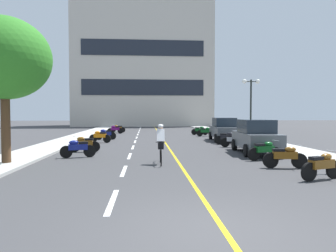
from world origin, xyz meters
TOP-DOWN VIEW (x-y plane):
  - ground_plane at (0.00, 21.00)m, footprint 140.00×140.00m
  - curb_left at (-7.20, 24.00)m, footprint 2.40×72.00m
  - curb_right at (7.20, 24.00)m, footprint 2.40×72.00m
  - lane_dash_0 at (-2.00, 2.00)m, footprint 0.14×2.20m
  - lane_dash_1 at (-2.00, 6.00)m, footprint 0.14×2.20m
  - lane_dash_2 at (-2.00, 10.00)m, footprint 0.14×2.20m
  - lane_dash_3 at (-2.00, 14.00)m, footprint 0.14×2.20m
  - lane_dash_4 at (-2.00, 18.00)m, footprint 0.14×2.20m
  - lane_dash_5 at (-2.00, 22.00)m, footprint 0.14×2.20m
  - lane_dash_6 at (-2.00, 26.00)m, footprint 0.14×2.20m
  - lane_dash_7 at (-2.00, 30.00)m, footprint 0.14×2.20m
  - lane_dash_8 at (-2.00, 34.00)m, footprint 0.14×2.20m
  - lane_dash_9 at (-2.00, 38.00)m, footprint 0.14×2.20m
  - lane_dash_10 at (-2.00, 42.00)m, footprint 0.14×2.20m
  - lane_dash_11 at (-2.00, 46.00)m, footprint 0.14×2.20m
  - centre_line_yellow at (0.25, 24.00)m, footprint 0.12×66.00m
  - office_building at (-1.59, 49.57)m, footprint 23.77×9.25m
  - roadside_tree at (-6.93, 7.56)m, footprint 3.72×3.72m
  - street_lamp_mid at (7.37, 18.92)m, footprint 1.46×0.36m
  - parked_car_near at (4.73, 10.56)m, footprint 2.16×4.31m
  - parked_car_mid at (4.97, 18.19)m, footprint 2.14×4.30m
  - motorcycle_0 at (4.49, 3.96)m, footprint 1.64×0.80m
  - motorcycle_1 at (4.26, 6.07)m, footprint 1.70×0.60m
  - motorcycle_2 at (4.26, 8.14)m, footprint 1.68×0.65m
  - motorcycle_3 at (-4.48, 9.63)m, footprint 1.67×0.69m
  - motorcycle_4 at (-4.59, 11.77)m, footprint 1.70×0.60m
  - motorcycle_5 at (4.42, 13.56)m, footprint 1.68×0.67m
  - motorcycle_6 at (4.45, 15.26)m, footprint 1.64×0.79m
  - motorcycle_7 at (-4.57, 17.37)m, footprint 1.66×0.73m
  - motorcycle_8 at (-4.48, 19.86)m, footprint 1.69×0.60m
  - motorcycle_9 at (4.43, 22.78)m, footprint 1.65×0.76m
  - motorcycle_10 at (4.26, 24.94)m, footprint 1.67×0.71m
  - motorcycle_11 at (-4.47, 27.57)m, footprint 1.70×0.60m
  - motorcycle_12 at (-4.37, 29.59)m, footprint 1.70×0.60m
  - cyclist_rider at (-0.54, 7.50)m, footprint 0.42×1.77m

SIDE VIEW (x-z plane):
  - ground_plane at x=0.00m, z-range 0.00..0.00m
  - lane_dash_0 at x=-2.00m, z-range 0.00..0.01m
  - lane_dash_1 at x=-2.00m, z-range 0.00..0.01m
  - lane_dash_2 at x=-2.00m, z-range 0.00..0.01m
  - lane_dash_3 at x=-2.00m, z-range 0.00..0.01m
  - lane_dash_4 at x=-2.00m, z-range 0.00..0.01m
  - lane_dash_5 at x=-2.00m, z-range 0.00..0.01m
  - lane_dash_6 at x=-2.00m, z-range 0.00..0.01m
  - lane_dash_7 at x=-2.00m, z-range 0.00..0.01m
  - lane_dash_8 at x=-2.00m, z-range 0.00..0.01m
  - lane_dash_9 at x=-2.00m, z-range 0.00..0.01m
  - lane_dash_10 at x=-2.00m, z-range 0.00..0.01m
  - lane_dash_11 at x=-2.00m, z-range 0.00..0.01m
  - centre_line_yellow at x=0.25m, z-range 0.00..0.01m
  - curb_left at x=-7.20m, z-range 0.00..0.12m
  - curb_right at x=7.20m, z-range 0.00..0.12m
  - motorcycle_0 at x=4.49m, z-range 0.01..0.93m
  - motorcycle_1 at x=4.26m, z-range 0.01..0.93m
  - motorcycle_2 at x=4.26m, z-range 0.01..0.93m
  - motorcycle_3 at x=-4.48m, z-range 0.01..0.93m
  - motorcycle_4 at x=-4.59m, z-range 0.01..0.93m
  - motorcycle_5 at x=4.42m, z-range 0.01..0.93m
  - motorcycle_6 at x=4.45m, z-range 0.01..0.93m
  - motorcycle_7 at x=-4.57m, z-range 0.01..0.93m
  - motorcycle_8 at x=-4.48m, z-range 0.01..0.93m
  - motorcycle_9 at x=4.43m, z-range 0.01..0.93m
  - motorcycle_10 at x=4.26m, z-range 0.01..0.93m
  - motorcycle_11 at x=-4.47m, z-range 0.01..0.93m
  - motorcycle_12 at x=-4.37m, z-range 0.01..0.93m
  - cyclist_rider at x=-0.54m, z-range 0.03..1.74m
  - parked_car_near at x=4.73m, z-range 0.01..1.83m
  - parked_car_mid at x=4.97m, z-range 0.01..1.83m
  - street_lamp_mid at x=7.37m, z-range 1.26..6.08m
  - roadside_tree at x=-6.93m, z-range 1.40..7.35m
  - office_building at x=-1.59m, z-range 0.00..21.52m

